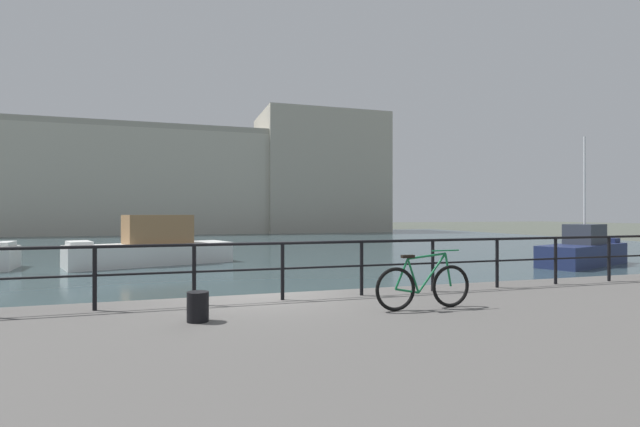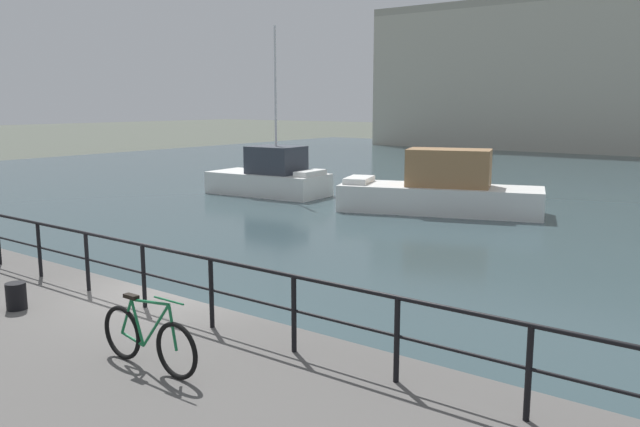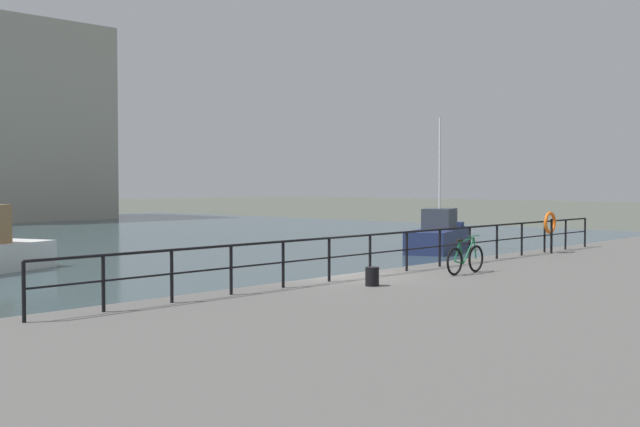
% 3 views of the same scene
% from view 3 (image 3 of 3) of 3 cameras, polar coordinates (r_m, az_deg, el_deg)
% --- Properties ---
extents(ground_plane, '(240.00, 240.00, 0.00)m').
position_cam_3_polar(ground_plane, '(21.94, 1.32, -6.74)').
color(ground_plane, '#4C5147').
extents(quay_promenade, '(56.00, 13.00, 0.99)m').
position_cam_3_polar(quay_promenade, '(18.38, 17.05, -7.03)').
color(quay_promenade, '#565451').
rests_on(quay_promenade, ground_plane).
extents(moored_harbor_tender, '(6.44, 3.95, 6.48)m').
position_cam_3_polar(moored_harbor_tender, '(41.56, 8.03, -1.50)').
color(moored_harbor_tender, navy).
rests_on(moored_harbor_tender, water_basin).
extents(quay_railing, '(22.25, 0.07, 1.08)m').
position_cam_3_polar(quay_railing, '(22.77, 5.88, -2.05)').
color(quay_railing, black).
rests_on(quay_railing, quay_promenade).
extents(parked_bicycle, '(1.77, 0.09, 0.98)m').
position_cam_3_polar(parked_bicycle, '(22.34, 9.80, -3.04)').
color(parked_bicycle, black).
rests_on(parked_bicycle, quay_promenade).
extents(mooring_bollard, '(0.32, 0.32, 0.44)m').
position_cam_3_polar(mooring_bollard, '(19.51, 3.54, -4.27)').
color(mooring_bollard, black).
rests_on(mooring_bollard, quay_promenade).
extents(life_ring_stand, '(0.75, 0.16, 1.40)m').
position_cam_3_polar(life_ring_stand, '(29.34, 15.29, -0.69)').
color(life_ring_stand, black).
rests_on(life_ring_stand, quay_promenade).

